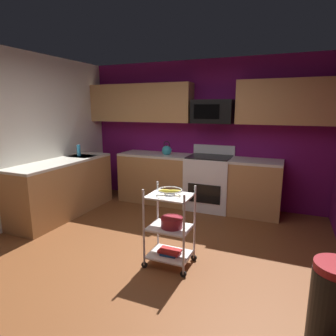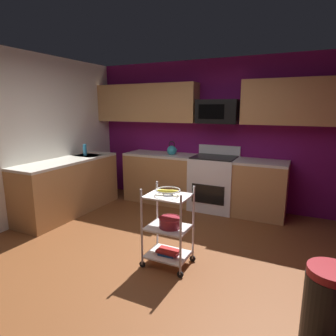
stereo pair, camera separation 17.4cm
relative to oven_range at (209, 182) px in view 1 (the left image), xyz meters
The scene contains 13 objects.
floor 2.18m from the oven_range, 96.77° to the right, with size 4.40×4.80×0.04m, color brown.
wall_back 0.92m from the oven_range, 127.46° to the left, with size 4.52×0.06×2.60m, color #6B1156.
counter_run 1.13m from the oven_range, 153.72° to the right, with size 3.65×2.50×0.92m.
oven_range is the anchor object (origin of this frame).
upper_cabinets 1.41m from the oven_range, 156.76° to the left, with size 4.40×0.33×0.70m.
microwave 1.23m from the oven_range, 90.26° to the left, with size 0.70×0.39×0.40m.
rolling_cart 2.04m from the oven_range, 87.41° to the right, with size 0.54×0.39×0.91m.
fruit_bowl 2.08m from the oven_range, 87.41° to the right, with size 0.27×0.27×0.07m.
mixing_bowl_large 2.04m from the oven_range, 86.73° to the right, with size 0.25×0.25×0.11m.
book_stack 2.07m from the oven_range, 87.41° to the right, with size 0.25×0.18×0.05m.
kettle 0.96m from the oven_range, behind, with size 0.21×0.18×0.26m.
dish_soap_bottle 2.38m from the oven_range, 160.27° to the right, with size 0.06×0.06×0.20m, color #2D8CBF.
trash_can 3.08m from the oven_range, 57.60° to the right, with size 0.34×0.42×0.66m.
Camera 1 is at (1.49, -2.71, 1.77)m, focal length 30.69 mm.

